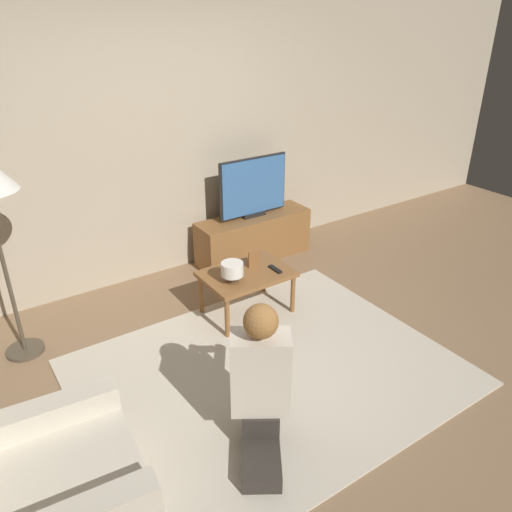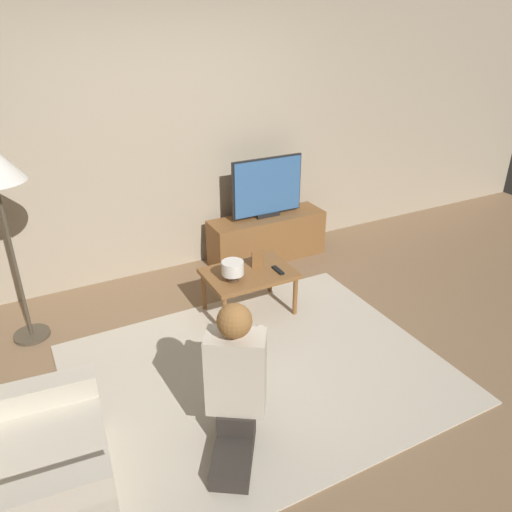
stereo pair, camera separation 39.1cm
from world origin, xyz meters
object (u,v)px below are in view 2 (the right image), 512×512
Objects in this scene: tv at (267,187)px; armchair at (8,477)px; coffee_table at (249,277)px; table_lamp at (233,269)px; person_kneeling at (236,378)px.

armchair is at bearing -141.97° from tv.
tv reaches higher than armchair.
armchair reaches higher than coffee_table.
table_lamp is at bearing -158.51° from coffee_table.
table_lamp is (0.54, 1.18, 0.02)m from person_kneeling.
person_kneeling is 5.36× the size of table_lamp.
table_lamp is (1.77, 1.09, 0.23)m from armchair.
person_kneeling is (-0.72, -1.25, 0.13)m from coffee_table.
coffee_table is at bearing -53.82° from armchair.
tv is at bearing -89.96° from person_kneeling.
tv is 1.16m from coffee_table.
coffee_table is 4.09× the size of table_lamp.
coffee_table is 0.77× the size of armchair.
tv reaches higher than coffee_table.
armchair is (-1.95, -1.17, -0.08)m from coffee_table.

